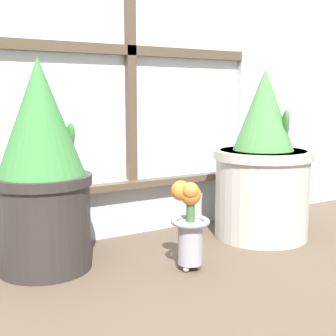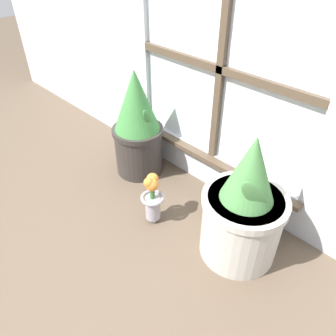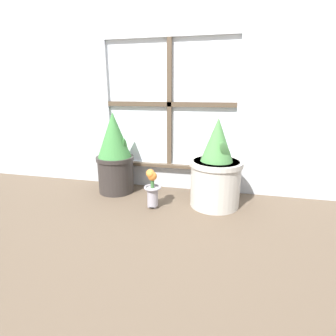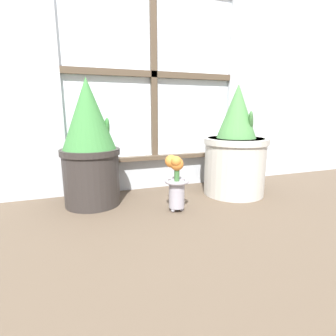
% 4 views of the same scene
% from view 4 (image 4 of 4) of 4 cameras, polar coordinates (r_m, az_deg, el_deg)
% --- Properties ---
extents(ground_plane, '(10.00, 10.00, 0.00)m').
position_cam_4_polar(ground_plane, '(1.12, 7.26, -13.03)').
color(ground_plane, brown).
extents(potted_plant_left, '(0.30, 0.30, 0.64)m').
position_cam_4_polar(potted_plant_left, '(1.37, -16.64, 4.61)').
color(potted_plant_left, '#2D2826').
rests_on(potted_plant_left, ground_plane).
extents(potted_plant_right, '(0.36, 0.36, 0.62)m').
position_cam_4_polar(potted_plant_right, '(1.55, 14.43, 3.68)').
color(potted_plant_right, '#B7B2A8').
rests_on(potted_plant_right, ground_plane).
extents(flower_vase, '(0.12, 0.12, 0.27)m').
position_cam_4_polar(flower_vase, '(1.25, 1.75, -2.75)').
color(flower_vase, '#99939E').
rests_on(flower_vase, ground_plane).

